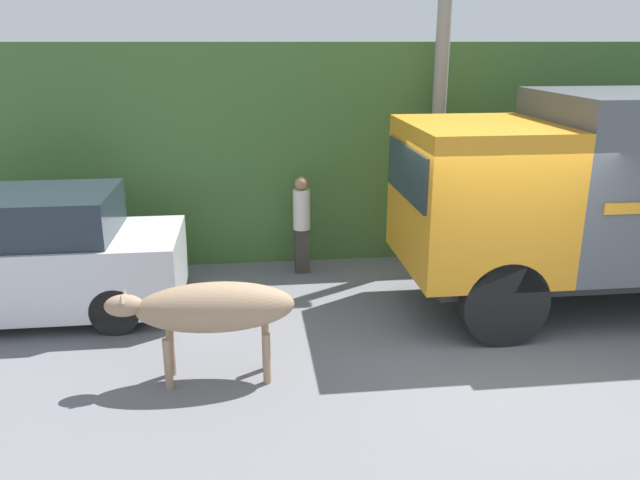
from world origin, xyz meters
TOP-DOWN VIEW (x-y plane):
  - ground_plane at (0.00, 0.00)m, footprint 60.00×60.00m
  - hillside_embankment at (0.00, 7.00)m, footprint 32.00×6.77m
  - building_backdrop at (-5.39, 5.07)m, footprint 6.69×2.70m
  - cargo_truck at (2.31, 1.09)m, footprint 6.51×2.31m
  - brown_cow at (-3.61, -0.36)m, footprint 2.11×0.58m
  - parked_suv at (-6.29, 1.78)m, footprint 4.32×1.77m
  - pedestrian_on_hill at (-2.28, 3.03)m, footprint 0.29×0.29m
  - utility_pole at (0.04, 3.27)m, footprint 0.90×0.23m

SIDE VIEW (x-z plane):
  - ground_plane at x=0.00m, z-range 0.00..0.00m
  - parked_suv at x=-6.29m, z-range -0.04..1.75m
  - brown_cow at x=-3.61m, z-range 0.29..1.49m
  - pedestrian_on_hill at x=-2.28m, z-range 0.10..1.76m
  - building_backdrop at x=-5.39m, z-range 0.01..2.97m
  - cargo_truck at x=2.31m, z-range 0.21..3.33m
  - hillside_embankment at x=0.00m, z-range 0.00..3.75m
  - utility_pole at x=0.04m, z-range 0.11..6.16m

